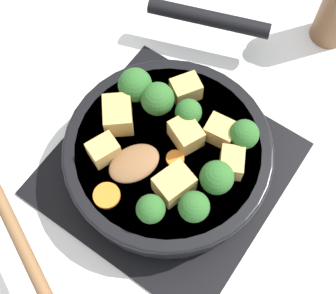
% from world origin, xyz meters
% --- Properties ---
extents(ground_plane, '(2.40, 2.40, 0.00)m').
position_xyz_m(ground_plane, '(0.00, 0.00, 0.00)').
color(ground_plane, white).
extents(front_burner_grate, '(0.31, 0.31, 0.03)m').
position_xyz_m(front_burner_grate, '(0.00, 0.00, 0.01)').
color(front_burner_grate, black).
rests_on(front_burner_grate, ground_plane).
extents(skillet_pan, '(0.40, 0.31, 0.05)m').
position_xyz_m(skillet_pan, '(-0.00, -0.00, 0.05)').
color(skillet_pan, black).
rests_on(skillet_pan, front_burner_grate).
extents(wooden_spoon, '(0.25, 0.24, 0.02)m').
position_xyz_m(wooden_spoon, '(0.13, -0.06, 0.08)').
color(wooden_spoon, brown).
rests_on(wooden_spoon, skillet_pan).
extents(tofu_cube_center_large, '(0.05, 0.04, 0.03)m').
position_xyz_m(tofu_cube_center_large, '(-0.08, -0.03, 0.09)').
color(tofu_cube_center_large, tan).
rests_on(tofu_cube_center_large, skillet_pan).
extents(tofu_cube_near_handle, '(0.03, 0.04, 0.03)m').
position_xyz_m(tofu_cube_near_handle, '(-0.05, 0.05, 0.09)').
color(tofu_cube_near_handle, tan).
rests_on(tofu_cube_near_handle, skillet_pan).
extents(tofu_cube_east_chunk, '(0.06, 0.06, 0.04)m').
position_xyz_m(tofu_cube_east_chunk, '(0.01, -0.07, 0.09)').
color(tofu_cube_east_chunk, tan).
rests_on(tofu_cube_east_chunk, skillet_pan).
extents(tofu_cube_west_chunk, '(0.05, 0.05, 0.03)m').
position_xyz_m(tofu_cube_west_chunk, '(-0.02, 0.01, 0.09)').
color(tofu_cube_west_chunk, tan).
rests_on(tofu_cube_west_chunk, skillet_pan).
extents(tofu_cube_back_piece, '(0.05, 0.04, 0.03)m').
position_xyz_m(tofu_cube_back_piece, '(-0.02, 0.08, 0.09)').
color(tofu_cube_back_piece, tan).
rests_on(tofu_cube_back_piece, skillet_pan).
extents(tofu_cube_front_piece, '(0.05, 0.05, 0.04)m').
position_xyz_m(tofu_cube_front_piece, '(0.04, 0.04, 0.09)').
color(tofu_cube_front_piece, tan).
rests_on(tofu_cube_front_piece, skillet_pan).
extents(tofu_cube_mid_small, '(0.04, 0.04, 0.03)m').
position_xyz_m(tofu_cube_mid_small, '(0.06, -0.06, 0.09)').
color(tofu_cube_mid_small, tan).
rests_on(tofu_cube_mid_small, skillet_pan).
extents(broccoli_floret_near_spoon, '(0.04, 0.04, 0.05)m').
position_xyz_m(broccoli_floret_near_spoon, '(-0.06, 0.08, 0.10)').
color(broccoli_floret_near_spoon, '#709956').
rests_on(broccoli_floret_near_spoon, skillet_pan).
extents(broccoli_floret_center_top, '(0.04, 0.04, 0.05)m').
position_xyz_m(broccoli_floret_center_top, '(0.01, 0.08, 0.10)').
color(broccoli_floret_center_top, '#709956').
rests_on(broccoli_floret_center_top, skillet_pan).
extents(broccoli_floret_east_rim, '(0.04, 0.04, 0.05)m').
position_xyz_m(broccoli_floret_east_rim, '(-0.04, -0.04, 0.10)').
color(broccoli_floret_east_rim, '#709956').
rests_on(broccoli_floret_east_rim, skillet_pan).
extents(broccoli_floret_west_rim, '(0.04, 0.04, 0.04)m').
position_xyz_m(broccoli_floret_west_rim, '(0.09, 0.04, 0.10)').
color(broccoli_floret_west_rim, '#709956').
rests_on(broccoli_floret_west_rim, skillet_pan).
extents(broccoli_floret_north_edge, '(0.04, 0.04, 0.05)m').
position_xyz_m(broccoli_floret_north_edge, '(0.06, 0.08, 0.10)').
color(broccoli_floret_north_edge, '#709956').
rests_on(broccoli_floret_north_edge, skillet_pan).
extents(broccoli_floret_south_cluster, '(0.04, 0.04, 0.04)m').
position_xyz_m(broccoli_floret_south_cluster, '(-0.05, -0.00, 0.10)').
color(broccoli_floret_south_cluster, '#709956').
rests_on(broccoli_floret_south_cluster, skillet_pan).
extents(broccoli_floret_mid_floret, '(0.05, 0.05, 0.05)m').
position_xyz_m(broccoli_floret_mid_floret, '(-0.04, -0.08, 0.11)').
color(broccoli_floret_mid_floret, '#709956').
rests_on(broccoli_floret_mid_floret, skillet_pan).
extents(carrot_slice_orange_thin, '(0.03, 0.03, 0.01)m').
position_xyz_m(carrot_slice_orange_thin, '(0.10, -0.02, 0.08)').
color(carrot_slice_orange_thin, orange).
rests_on(carrot_slice_orange_thin, skillet_pan).
extents(carrot_slice_near_center, '(0.02, 0.02, 0.01)m').
position_xyz_m(carrot_slice_near_center, '(0.01, 0.02, 0.08)').
color(carrot_slice_near_center, orange).
rests_on(carrot_slice_near_center, skillet_pan).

